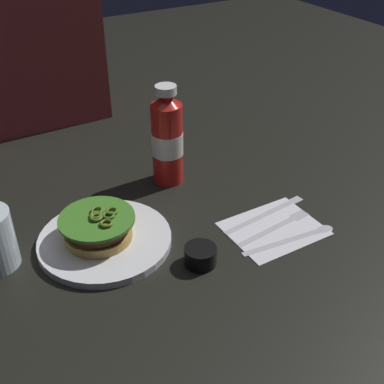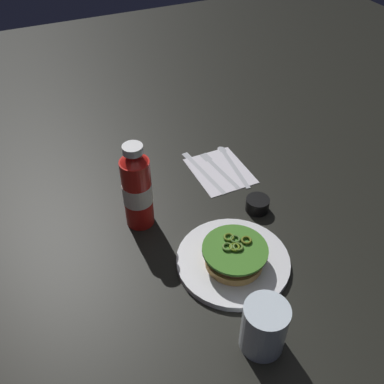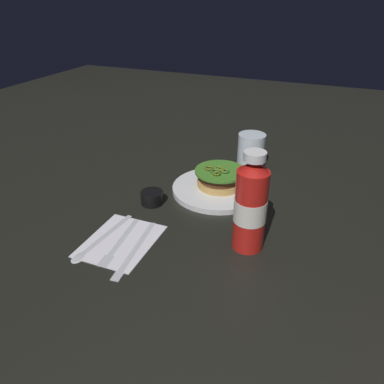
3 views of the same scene
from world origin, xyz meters
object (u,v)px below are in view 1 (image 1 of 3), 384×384
napkin (274,228)px  spoon_utensil (302,235)px  ketchup_bottle (167,139)px  butter_knife (270,211)px  diner_person (27,41)px  condiment_cup (200,256)px  dinner_plate (105,240)px  fork_utensil (281,224)px  burger_sandwich (98,227)px

napkin → spoon_utensil: spoon_utensil is taller
ketchup_bottle → butter_knife: 0.26m
butter_knife → diner_person: diner_person is taller
ketchup_bottle → butter_knife: (0.12, -0.21, -0.10)m
condiment_cup → spoon_utensil: (0.20, -0.03, -0.01)m
dinner_plate → condiment_cup: (0.12, -0.13, 0.01)m
napkin → ketchup_bottle: bearing=109.5°
diner_person → ketchup_bottle: bearing=-71.5°
dinner_plate → diner_person: diner_person is taller
butter_knife → diner_person: 0.76m
dinner_plate → fork_utensil: bearing=-20.6°
ketchup_bottle → condiment_cup: size_ratio=3.83×
condiment_cup → fork_utensil: (0.19, 0.02, -0.01)m
fork_utensil → butter_knife: (0.01, 0.04, 0.00)m
butter_knife → napkin: bearing=-118.9°
condiment_cup → spoon_utensil: condiment_cup is taller
spoon_utensil → diner_person: bearing=109.8°
condiment_cup → butter_knife: bearing=16.9°
burger_sandwich → napkin: size_ratio=0.78×
dinner_plate → ketchup_bottle: 0.26m
burger_sandwich → ketchup_bottle: 0.26m
ketchup_bottle → napkin: (0.09, -0.26, -0.10)m
napkin → spoon_utensil: bearing=-56.2°
burger_sandwich → napkin: bearing=-22.1°
burger_sandwich → diner_person: size_ratio=0.27×
spoon_utensil → butter_knife: (-0.01, 0.09, 0.00)m
napkin → butter_knife: 0.05m
ketchup_bottle → condiment_cup: bearing=-106.3°
dinner_plate → condiment_cup: condiment_cup is taller
dinner_plate → napkin: size_ratio=1.38×
spoon_utensil → diner_person: (-0.28, 0.77, 0.21)m
dinner_plate → diner_person: (0.05, 0.60, 0.20)m
condiment_cup → spoon_utensil: bearing=-8.9°
condiment_cup → fork_utensil: bearing=4.8°
ketchup_bottle → diner_person: 0.50m
napkin → burger_sandwich: bearing=157.9°
ketchup_bottle → spoon_utensil: (0.12, -0.31, -0.10)m
dinner_plate → burger_sandwich: burger_sandwich is taller
butter_knife → diner_person: size_ratio=0.41×
burger_sandwich → spoon_utensil: burger_sandwich is taller
butter_knife → fork_utensil: bearing=-99.4°
fork_utensil → diner_person: bearing=110.2°
spoon_utensil → diner_person: diner_person is taller
condiment_cup → dinner_plate: bearing=132.9°
napkin → butter_knife: (0.03, 0.05, 0.00)m
dinner_plate → napkin: bearing=-22.1°
burger_sandwich → condiment_cup: bearing=-45.8°
ketchup_bottle → condiment_cup: 0.30m
dinner_plate → condiment_cup: size_ratio=4.27×
dinner_plate → butter_knife: 0.33m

